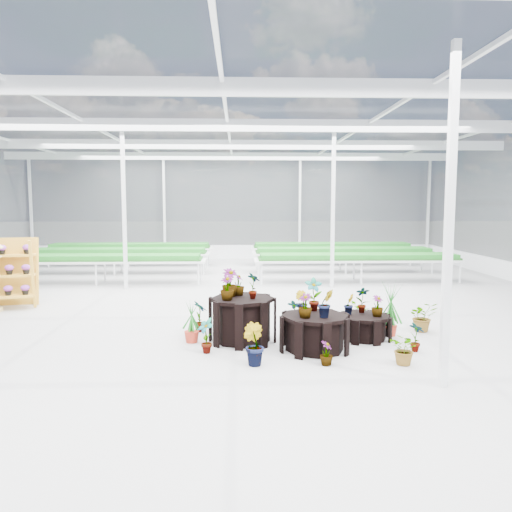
{
  "coord_description": "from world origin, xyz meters",
  "views": [
    {
      "loc": [
        0.25,
        -10.4,
        2.45
      ],
      "look_at": [
        0.65,
        0.53,
        1.3
      ],
      "focal_mm": 35.0,
      "sensor_mm": 36.0,
      "label": 1
    }
  ],
  "objects_px": {
    "plinth_low": "(363,327)",
    "shelf_rack": "(1,274)",
    "plinth_tall": "(243,320)",
    "plinth_mid": "(315,333)"
  },
  "relations": [
    {
      "from": "plinth_mid",
      "to": "shelf_rack",
      "type": "xyz_separation_m",
      "value": [
        -6.82,
        3.65,
        0.52
      ]
    },
    {
      "from": "plinth_tall",
      "to": "plinth_mid",
      "type": "distance_m",
      "value": 1.34
    },
    {
      "from": "plinth_low",
      "to": "plinth_mid",
      "type": "bearing_deg",
      "value": -145.01
    },
    {
      "from": "plinth_tall",
      "to": "plinth_low",
      "type": "xyz_separation_m",
      "value": [
        2.2,
        0.1,
        -0.18
      ]
    },
    {
      "from": "plinth_tall",
      "to": "plinth_mid",
      "type": "xyz_separation_m",
      "value": [
        1.2,
        -0.6,
        -0.09
      ]
    },
    {
      "from": "plinth_mid",
      "to": "shelf_rack",
      "type": "relative_size",
      "value": 0.7
    },
    {
      "from": "plinth_low",
      "to": "shelf_rack",
      "type": "relative_size",
      "value": 0.6
    },
    {
      "from": "plinth_tall",
      "to": "shelf_rack",
      "type": "distance_m",
      "value": 6.4
    },
    {
      "from": "plinth_low",
      "to": "shelf_rack",
      "type": "bearing_deg",
      "value": 159.35
    },
    {
      "from": "plinth_low",
      "to": "shelf_rack",
      "type": "distance_m",
      "value": 8.37
    }
  ]
}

